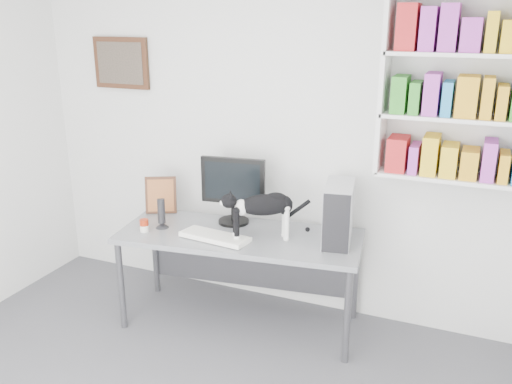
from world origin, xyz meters
TOP-DOWN VIEW (x-y plane):
  - room at (0.00, 0.00)m, footprint 4.01×4.01m
  - bookshelf at (1.40, 1.85)m, footprint 1.03×0.28m
  - wall_art at (-1.30, 1.97)m, footprint 0.52×0.04m
  - desk at (-0.02, 1.51)m, footprint 1.86×0.92m
  - monitor at (-0.16, 1.70)m, footprint 0.52×0.30m
  - keyboard at (-0.14, 1.35)m, footprint 0.52×0.25m
  - pc_tower at (0.68, 1.65)m, footprint 0.26×0.45m
  - speaker at (-0.62, 1.40)m, footprint 0.14×0.14m
  - leaning_print at (-0.80, 1.68)m, footprint 0.27×0.20m
  - soup_can at (-0.70, 1.28)m, footprint 0.08×0.08m
  - cat at (0.18, 1.47)m, footprint 0.57×0.44m

SIDE VIEW (x-z plane):
  - desk at x=-0.02m, z-range 0.00..0.74m
  - keyboard at x=-0.14m, z-range 0.74..0.78m
  - soup_can at x=-0.70m, z-range 0.74..0.84m
  - speaker at x=-0.62m, z-range 0.74..0.98m
  - leaning_print at x=-0.80m, z-range 0.74..1.05m
  - cat at x=0.18m, z-range 0.74..1.10m
  - pc_tower at x=0.68m, z-range 0.74..1.17m
  - monitor at x=-0.16m, z-range 0.74..1.27m
  - room at x=0.00m, z-range 0.00..2.70m
  - bookshelf at x=1.40m, z-range 1.23..2.47m
  - wall_art at x=-1.30m, z-range 1.69..2.11m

